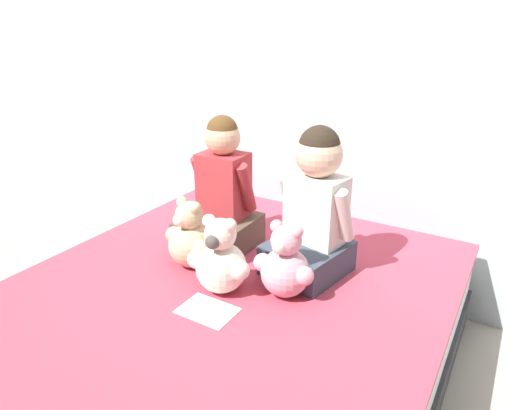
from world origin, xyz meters
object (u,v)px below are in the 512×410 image
Objects in this scene: child_on_right at (314,209)px; teddy_bear_held_by_left_child at (190,238)px; teddy_bear_between_children at (220,261)px; sign_card at (208,311)px; child_on_left at (221,197)px; teddy_bear_held_by_right_child at (285,265)px; bed at (225,340)px.

child_on_right is 0.55m from teddy_bear_held_by_left_child.
teddy_bear_held_by_left_child is (-0.46, -0.24, -0.15)m from child_on_right.
teddy_bear_between_children reaches higher than teddy_bear_held_by_left_child.
teddy_bear_held_by_left_child is 0.25m from teddy_bear_between_children.
teddy_bear_between_children is (-0.23, -0.34, -0.15)m from child_on_right.
child_on_left is at bearing 119.22° from sign_card.
teddy_bear_held_by_right_child is (0.46, -0.23, -0.12)m from child_on_left.
sign_card is at bearing -77.54° from bed.
teddy_bear_held_by_right_child reaches higher than sign_card.
child_on_left is 0.42m from teddy_bear_between_children.
child_on_right is 0.44m from teddy_bear_between_children.
teddy_bear_held_by_left_child reaches higher than bed.
child_on_right is 0.28m from teddy_bear_held_by_right_child.
teddy_bear_held_by_right_child is (0.46, 0.01, -0.00)m from teddy_bear_held_by_left_child.
bed is 0.45m from teddy_bear_held_by_left_child.
child_on_right is (0.23, 0.33, 0.53)m from bed.
child_on_left is 0.26m from teddy_bear_held_by_left_child.
teddy_bear_between_children is 1.53× the size of sign_card.
teddy_bear_between_children is at bearing -56.64° from child_on_left.
bed is 6.26× the size of teddy_bear_held_by_left_child.
child_on_right reaches higher than bed.
bed is at bearing -55.49° from child_on_left.
teddy_bear_held_by_right_child is 0.34m from sign_card.
teddy_bear_held_by_right_child is 1.47× the size of sign_card.
bed is 6.06× the size of teddy_bear_between_children.
teddy_bear_between_children is 0.20m from sign_card.
teddy_bear_held_by_right_child is at bearing -80.67° from child_on_right.
sign_card is (-0.19, -0.25, -0.13)m from teddy_bear_held_by_right_child.
teddy_bear_between_children is at bearing 105.11° from sign_card.
sign_card is (0.03, -0.15, 0.25)m from bed.
child_on_right is at bearing 40.41° from teddy_bear_held_by_left_child.
teddy_bear_held_by_left_child reaches higher than teddy_bear_held_by_right_child.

